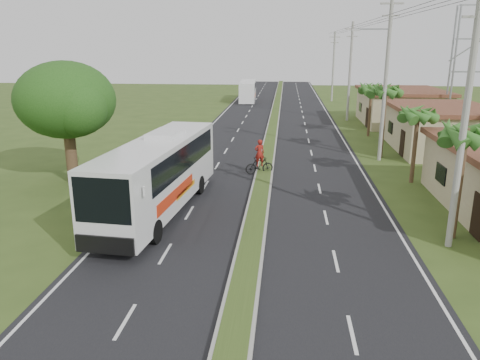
{
  "coord_description": "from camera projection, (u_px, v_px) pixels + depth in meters",
  "views": [
    {
      "loc": [
        1.34,
        -17.46,
        8.32
      ],
      "look_at": [
        -0.88,
        5.21,
        1.8
      ],
      "focal_mm": 35.0,
      "sensor_mm": 36.0,
      "label": 1
    }
  ],
  "objects": [
    {
      "name": "motorcyclist",
      "position": [
        259.0,
        162.0,
        31.43
      ],
      "size": [
        1.99,
        1.17,
        2.38
      ],
      "rotation": [
        0.0,
        0.0,
        0.35
      ],
      "color": "black",
      "rests_on": "ground"
    },
    {
      "name": "palm_verge_d",
      "position": [
        372.0,
        88.0,
        43.79
      ],
      "size": [
        2.4,
        2.4,
        5.25
      ],
      "color": "#473321",
      "rests_on": "ground"
    },
    {
      "name": "ground",
      "position": [
        249.0,
        258.0,
        19.12
      ],
      "size": [
        180.0,
        180.0,
        0.0
      ],
      "primitive_type": "plane",
      "color": "#34491A",
      "rests_on": "ground"
    },
    {
      "name": "utility_pole_b",
      "position": [
        386.0,
        76.0,
        33.83
      ],
      "size": [
        3.2,
        0.28,
        12.0
      ],
      "color": "gray",
      "rests_on": "ground"
    },
    {
      "name": "lane_edge_left",
      "position": [
        188.0,
        150.0,
        38.88
      ],
      "size": [
        0.12,
        160.0,
        0.01
      ],
      "primitive_type": "cube",
      "color": "silver",
      "rests_on": "ground"
    },
    {
      "name": "palm_verge_b",
      "position": [
        418.0,
        114.0,
        28.52
      ],
      "size": [
        2.4,
        2.4,
        5.05
      ],
      "color": "#473321",
      "rests_on": "ground"
    },
    {
      "name": "palm_verge_c",
      "position": [
        386.0,
        91.0,
        35.07
      ],
      "size": [
        2.4,
        2.4,
        5.85
      ],
      "color": "#473321",
      "rests_on": "ground"
    },
    {
      "name": "shop_mid",
      "position": [
        440.0,
        128.0,
        38.35
      ],
      "size": [
        7.6,
        10.6,
        3.67
      ],
      "color": "tan",
      "rests_on": "ground"
    },
    {
      "name": "utility_pole_a",
      "position": [
        465.0,
        115.0,
        18.68
      ],
      "size": [
        1.6,
        0.28,
        11.0
      ],
      "color": "gray",
      "rests_on": "ground"
    },
    {
      "name": "lane_edge_right",
      "position": [
        351.0,
        154.0,
        37.63
      ],
      "size": [
        0.12,
        160.0,
        0.01
      ],
      "primitive_type": "cube",
      "color": "silver",
      "rests_on": "ground"
    },
    {
      "name": "palm_verge_a",
      "position": [
        466.0,
        134.0,
        19.84
      ],
      "size": [
        2.4,
        2.4,
        5.45
      ],
      "color": "#473321",
      "rests_on": "ground"
    },
    {
      "name": "median_strip",
      "position": [
        268.0,
        151.0,
        38.23
      ],
      "size": [
        1.2,
        160.0,
        0.18
      ],
      "color": "gray",
      "rests_on": "ground"
    },
    {
      "name": "coach_bus_main",
      "position": [
        159.0,
        170.0,
        23.91
      ],
      "size": [
        3.69,
        12.68,
        4.04
      ],
      "rotation": [
        0.0,
        0.0,
        -0.09
      ],
      "color": "silver",
      "rests_on": "ground"
    },
    {
      "name": "utility_pole_c",
      "position": [
        350.0,
        71.0,
        53.13
      ],
      "size": [
        1.6,
        0.28,
        11.0
      ],
      "color": "gray",
      "rests_on": "ground"
    },
    {
      "name": "shade_tree",
      "position": [
        64.0,
        103.0,
        28.45
      ],
      "size": [
        6.3,
        6.0,
        7.54
      ],
      "color": "#473321",
      "rests_on": "ground"
    },
    {
      "name": "road_asphalt",
      "position": [
        268.0,
        152.0,
        38.25
      ],
      "size": [
        14.0,
        160.0,
        0.02
      ],
      "primitive_type": "cube",
      "color": "black",
      "rests_on": "ground"
    },
    {
      "name": "coach_bus_far",
      "position": [
        248.0,
        90.0,
        73.52
      ],
      "size": [
        2.74,
        10.68,
        3.08
      ],
      "rotation": [
        0.0,
        0.0,
        0.04
      ],
      "color": "white",
      "rests_on": "ground"
    },
    {
      "name": "shop_far",
      "position": [
        401.0,
        106.0,
        51.73
      ],
      "size": [
        8.6,
        11.6,
        3.82
      ],
      "color": "tan",
      "rests_on": "ground"
    },
    {
      "name": "utility_pole_d",
      "position": [
        333.0,
        66.0,
        72.33
      ],
      "size": [
        1.6,
        0.28,
        10.5
      ],
      "color": "gray",
      "rests_on": "ground"
    }
  ]
}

